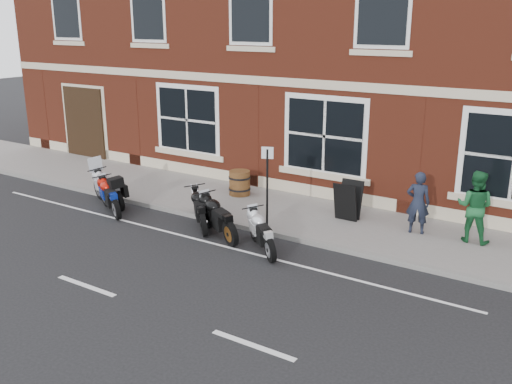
% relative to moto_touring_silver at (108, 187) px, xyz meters
% --- Properties ---
extents(ground, '(80.00, 80.00, 0.00)m').
position_rel_moto_touring_silver_xyz_m(ground, '(3.58, -0.99, -0.53)').
color(ground, black).
rests_on(ground, ground).
extents(sidewalk, '(30.00, 3.00, 0.12)m').
position_rel_moto_touring_silver_xyz_m(sidewalk, '(3.58, 2.01, -0.47)').
color(sidewalk, slate).
rests_on(sidewalk, ground).
extents(kerb, '(30.00, 0.16, 0.12)m').
position_rel_moto_touring_silver_xyz_m(kerb, '(3.58, 0.43, -0.47)').
color(kerb, slate).
rests_on(kerb, ground).
extents(moto_touring_silver, '(1.90, 0.86, 1.31)m').
position_rel_moto_touring_silver_xyz_m(moto_touring_silver, '(0.00, 0.00, 0.00)').
color(moto_touring_silver, black).
rests_on(moto_touring_silver, ground).
extents(moto_sport_red, '(1.70, 1.06, 0.86)m').
position_rel_moto_touring_silver_xyz_m(moto_sport_red, '(0.56, -0.44, -0.04)').
color(moto_sport_red, black).
rests_on(moto_sport_red, ground).
extents(moto_sport_black, '(1.83, 1.09, 0.91)m').
position_rel_moto_touring_silver_xyz_m(moto_sport_black, '(4.15, -0.29, -0.01)').
color(moto_sport_black, black).
rests_on(moto_sport_black, ground).
extents(moto_sport_silver, '(1.47, 1.31, 0.83)m').
position_rel_moto_touring_silver_xyz_m(moto_sport_silver, '(5.55, -0.48, -0.05)').
color(moto_sport_silver, black).
rests_on(moto_sport_silver, ground).
extents(moto_naked_black, '(1.47, 1.48, 0.88)m').
position_rel_moto_touring_silver_xyz_m(moto_naked_black, '(3.36, 0.03, -0.03)').
color(moto_naked_black, black).
rests_on(moto_naked_black, ground).
extents(pedestrian_left, '(0.63, 0.49, 1.54)m').
position_rel_moto_touring_silver_xyz_m(pedestrian_left, '(8.25, 2.25, 0.36)').
color(pedestrian_left, black).
rests_on(pedestrian_left, sidewalk).
extents(pedestrian_right, '(0.84, 0.66, 1.71)m').
position_rel_moto_touring_silver_xyz_m(pedestrian_right, '(9.53, 2.41, 0.44)').
color(pedestrian_right, '#18562B').
rests_on(pedestrian_right, sidewalk).
extents(a_board_sign, '(0.61, 0.41, 1.02)m').
position_rel_moto_touring_silver_xyz_m(a_board_sign, '(6.44, 2.23, 0.10)').
color(a_board_sign, black).
rests_on(a_board_sign, sidewalk).
extents(barrel_planter, '(0.65, 0.65, 0.73)m').
position_rel_moto_touring_silver_xyz_m(barrel_planter, '(2.84, 2.52, -0.05)').
color(barrel_planter, '#543616').
rests_on(barrel_planter, sidewalk).
extents(parking_sign, '(0.28, 0.13, 2.07)m').
position_rel_moto_touring_silver_xyz_m(parking_sign, '(5.02, 0.56, 0.78)').
color(parking_sign, black).
rests_on(parking_sign, sidewalk).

